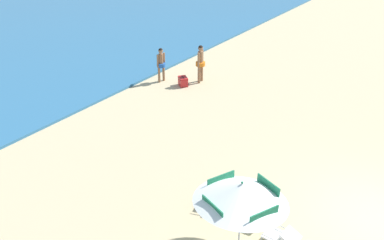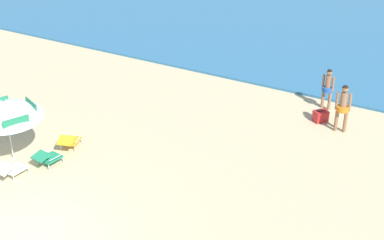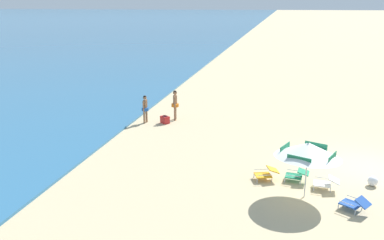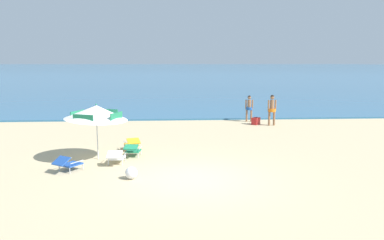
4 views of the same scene
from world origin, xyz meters
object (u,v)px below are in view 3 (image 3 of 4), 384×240
at_px(lounge_chair_beside_umbrella, 266,173).
at_px(lounge_chair_facing_sea, 326,182).
at_px(beach_umbrella_striped_main, 308,150).
at_px(lounge_chair_under_umbrella, 297,175).
at_px(cooler_box, 165,120).
at_px(lounge_chair_spare_folded, 355,203).
at_px(person_standing_beside, 145,107).
at_px(beach_ball, 373,181).
at_px(person_standing_near_shore, 175,103).

height_order(lounge_chair_beside_umbrella, lounge_chair_facing_sea, lounge_chair_facing_sea).
height_order(beach_umbrella_striped_main, lounge_chair_under_umbrella, beach_umbrella_striped_main).
bearing_deg(cooler_box, beach_umbrella_striped_main, -136.31).
distance_m(beach_umbrella_striped_main, lounge_chair_facing_sea, 1.82).
relative_size(lounge_chair_spare_folded, person_standing_beside, 0.65).
bearing_deg(cooler_box, lounge_chair_facing_sea, -130.35).
xyz_separation_m(lounge_chair_beside_umbrella, person_standing_beside, (6.32, 7.00, 0.64)).
distance_m(cooler_box, beach_ball, 11.54).
bearing_deg(lounge_chair_facing_sea, lounge_chair_spare_folded, -152.56).
distance_m(beach_umbrella_striped_main, cooler_box, 10.63).
bearing_deg(person_standing_near_shore, lounge_chair_beside_umbrella, -142.85).
relative_size(lounge_chair_beside_umbrella, person_standing_near_shore, 0.57).
bearing_deg(lounge_chair_facing_sea, beach_umbrella_striped_main, 134.42).
bearing_deg(cooler_box, lounge_chair_beside_umbrella, -137.65).
bearing_deg(lounge_chair_under_umbrella, person_standing_beside, 52.64).
bearing_deg(beach_ball, lounge_chair_beside_umbrella, 94.81).
xyz_separation_m(lounge_chair_under_umbrella, person_standing_beside, (6.21, 8.13, 0.63)).
distance_m(beach_umbrella_striped_main, person_standing_near_shore, 10.90).
bearing_deg(beach_umbrella_striped_main, lounge_chair_facing_sea, -45.58).
bearing_deg(lounge_chair_facing_sea, cooler_box, 49.65).
distance_m(lounge_chair_beside_umbrella, cooler_box, 8.77).
height_order(lounge_chair_beside_umbrella, lounge_chair_spare_folded, lounge_chair_spare_folded).
bearing_deg(lounge_chair_under_umbrella, beach_ball, -85.49).
distance_m(lounge_chair_facing_sea, person_standing_near_shore, 10.86).
xyz_separation_m(lounge_chair_facing_sea, person_standing_beside, (6.68, 9.14, 0.64)).
bearing_deg(lounge_chair_beside_umbrella, person_standing_beside, 47.93).
height_order(lounge_chair_under_umbrella, lounge_chair_beside_umbrella, lounge_chair_beside_umbrella).
bearing_deg(cooler_box, lounge_chair_under_umbrella, -132.15).
height_order(lounge_chair_beside_umbrella, person_standing_beside, person_standing_beside).
height_order(person_standing_near_shore, person_standing_beside, person_standing_near_shore).
bearing_deg(lounge_chair_spare_folded, person_standing_near_shore, 42.76).
relative_size(person_standing_beside, beach_ball, 4.20).
height_order(person_standing_near_shore, cooler_box, person_standing_near_shore).
height_order(lounge_chair_facing_sea, person_standing_near_shore, person_standing_near_shore).
distance_m(lounge_chair_beside_umbrella, beach_ball, 3.87).
bearing_deg(lounge_chair_beside_umbrella, person_standing_near_shore, 37.15).
bearing_deg(person_standing_beside, lounge_chair_under_umbrella, -127.36).
xyz_separation_m(person_standing_near_shore, beach_ball, (-6.96, -9.38, -0.81)).
xyz_separation_m(person_standing_beside, beach_ball, (-5.99, -10.85, -0.72)).
relative_size(lounge_chair_under_umbrella, person_standing_near_shore, 0.53).
bearing_deg(beach_umbrella_striped_main, beach_ball, -59.73).
bearing_deg(lounge_chair_under_umbrella, beach_umbrella_striped_main, -169.39).
xyz_separation_m(beach_umbrella_striped_main, cooler_box, (7.61, 7.27, -1.53)).
bearing_deg(lounge_chair_facing_sea, lounge_chair_beside_umbrella, 80.40).
height_order(person_standing_beside, cooler_box, person_standing_beside).
bearing_deg(beach_ball, lounge_chair_facing_sea, 111.91).
bearing_deg(lounge_chair_beside_umbrella, lounge_chair_facing_sea, -99.60).
bearing_deg(lounge_chair_beside_umbrella, cooler_box, 42.35).
relative_size(lounge_chair_spare_folded, person_standing_near_shore, 0.59).
xyz_separation_m(beach_umbrella_striped_main, lounge_chair_beside_umbrella, (1.13, 1.36, -1.46)).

